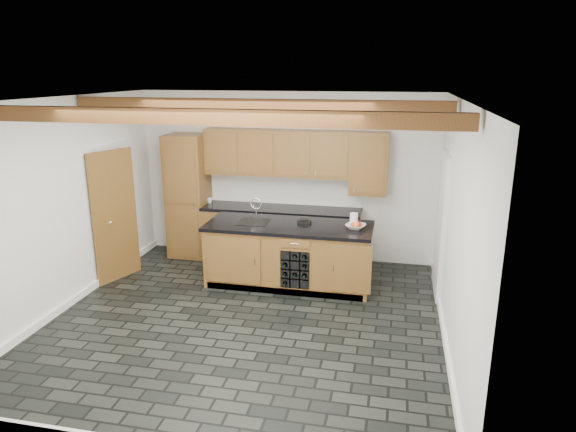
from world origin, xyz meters
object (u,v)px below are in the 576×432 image
island (289,254)px  fruit_bowl (356,227)px  kitchen_scale (304,221)px  paper_towel (354,221)px

island → fruit_bowl: fruit_bowl is taller
kitchen_scale → paper_towel: bearing=-5.7°
kitchen_scale → fruit_bowl: (0.77, -0.14, 0.01)m
island → paper_towel: paper_towel is taller
island → kitchen_scale: (0.20, 0.14, 0.49)m
kitchen_scale → fruit_bowl: 0.78m
fruit_bowl → paper_towel: 0.09m
island → kitchen_scale: kitchen_scale is taller
fruit_bowl → paper_towel: bearing=123.8°
island → fruit_bowl: size_ratio=8.90×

